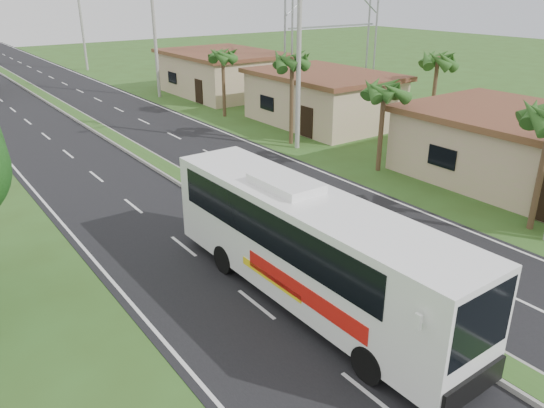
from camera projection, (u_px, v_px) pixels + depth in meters
ground at (457, 344)px, 15.02m from camera, size 180.00×180.00×0.00m
road_asphalt at (157, 164)px, 29.96m from camera, size 14.00×160.00×0.02m
median_strip at (157, 163)px, 29.93m from camera, size 1.20×160.00×0.18m
lane_edge_left at (33, 190)px, 26.33m from camera, size 0.12×160.00×0.01m
lane_edge_right at (255, 145)px, 33.60m from camera, size 0.12×160.00×0.01m
shop_near at (534, 150)px, 26.42m from camera, size 8.60×12.60×3.52m
shop_mid at (323, 98)px, 38.35m from camera, size 7.60×10.60×3.67m
shop_far at (223, 72)px, 48.78m from camera, size 8.60×11.60×3.82m
palm_verge_b at (384, 90)px, 27.42m from camera, size 2.40×2.40×5.05m
palm_verge_c at (292, 61)px, 32.03m from camera, size 2.40×2.40×5.85m
palm_verge_d at (223, 56)px, 39.25m from camera, size 2.40×2.40×5.25m
palm_behind_shop at (438, 61)px, 33.84m from camera, size 2.40×2.40×5.65m
utility_pole_b at (299, 44)px, 30.67m from camera, size 3.20×0.28×12.00m
utility_pole_c at (154, 31)px, 45.86m from camera, size 1.60×0.28×11.00m
utility_pole_d at (81, 22)px, 60.90m from camera, size 1.60×0.28×10.50m
billboard_lattice at (333, 16)px, 46.76m from camera, size 10.18×1.18×12.07m
coach_bus_main at (308, 242)px, 16.29m from camera, size 2.63×11.91×3.84m
motorcyclist at (379, 265)px, 17.44m from camera, size 1.97×1.16×2.42m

